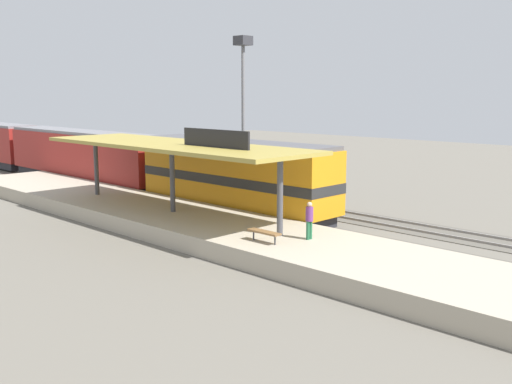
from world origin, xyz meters
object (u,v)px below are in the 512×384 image
object	(u,v)px
light_mast	(243,80)
passenger_carriage_front	(83,156)
platform_bench	(264,232)
freight_car	(215,167)
locomotive	(234,177)
person_waiting	(309,219)

from	to	relation	value
light_mast	passenger_carriage_front	bearing A→B (deg)	125.83
platform_bench	freight_car	xyz separation A→B (m)	(10.60, 15.20, 0.63)
locomotive	person_waiting	size ratio (longest dim) A/B	8.44
locomotive	passenger_carriage_front	bearing A→B (deg)	90.00
freight_car	person_waiting	bearing A→B (deg)	-118.41
platform_bench	passenger_carriage_front	distance (m)	26.93
platform_bench	passenger_carriage_front	xyz separation A→B (m)	(6.00, 26.24, 0.97)
locomotive	freight_car	size ratio (longest dim) A/B	1.20
platform_bench	person_waiting	distance (m)	2.16
platform_bench	locomotive	xyz separation A→B (m)	(6.00, 8.24, 1.07)
freight_car	passenger_carriage_front	bearing A→B (deg)	112.62
person_waiting	light_mast	bearing A→B (deg)	53.98
platform_bench	passenger_carriage_front	bearing A→B (deg)	77.12
passenger_carriage_front	light_mast	xyz separation A→B (m)	(7.80, -10.80, 6.08)
platform_bench	light_mast	size ratio (longest dim) A/B	0.15
platform_bench	light_mast	world-z (taller)	light_mast
platform_bench	passenger_carriage_front	world-z (taller)	passenger_carriage_front
light_mast	person_waiting	xyz separation A→B (m)	(-12.01, -16.52, -6.54)
passenger_carriage_front	locomotive	bearing A→B (deg)	-90.00
freight_car	light_mast	bearing A→B (deg)	4.23
person_waiting	passenger_carriage_front	bearing A→B (deg)	81.25
freight_car	person_waiting	size ratio (longest dim) A/B	7.02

